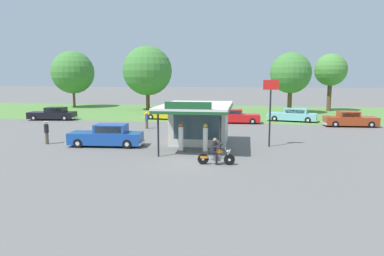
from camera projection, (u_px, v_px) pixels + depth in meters
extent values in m
plane|color=slate|center=(189.00, 161.00, 21.78)|extent=(300.00, 300.00, 0.00)
cube|color=#56843D|center=(223.00, 112.00, 51.12)|extent=(120.00, 24.00, 0.01)
cube|color=beige|center=(200.00, 124.00, 27.41)|extent=(4.17, 3.68, 2.97)
cube|color=#384C56|center=(196.00, 126.00, 25.62)|extent=(3.33, 0.05, 1.90)
cube|color=silver|center=(197.00, 105.00, 25.51)|extent=(4.87, 7.60, 0.16)
cube|color=#195128|center=(197.00, 108.00, 25.54)|extent=(4.87, 7.60, 0.18)
cube|color=#195128|center=(188.00, 105.00, 21.78)|extent=(2.92, 0.08, 0.44)
cylinder|color=black|center=(220.00, 135.00, 22.11)|extent=(0.12, 0.12, 2.97)
cylinder|color=black|center=(158.00, 134.00, 22.71)|extent=(0.12, 0.12, 2.97)
cube|color=slate|center=(181.00, 151.00, 24.46)|extent=(0.44, 0.44, 0.10)
cylinder|color=silver|center=(181.00, 139.00, 24.34)|extent=(0.34, 0.34, 1.60)
cube|color=white|center=(180.00, 138.00, 24.15)|extent=(0.22, 0.02, 0.28)
sphere|color=orange|center=(181.00, 125.00, 24.20)|extent=(0.26, 0.26, 0.26)
cube|color=slate|center=(205.00, 152.00, 24.20)|extent=(0.44, 0.44, 0.10)
cylinder|color=silver|center=(205.00, 139.00, 24.08)|extent=(0.34, 0.34, 1.60)
cube|color=white|center=(205.00, 139.00, 23.89)|extent=(0.22, 0.02, 0.28)
sphere|color=#EACC4C|center=(205.00, 126.00, 23.95)|extent=(0.26, 0.26, 0.26)
cylinder|color=black|center=(229.00, 160.00, 20.67)|extent=(0.64, 0.13, 0.64)
cylinder|color=silver|center=(229.00, 160.00, 20.67)|extent=(0.17, 0.13, 0.16)
cylinder|color=black|center=(203.00, 159.00, 20.83)|extent=(0.64, 0.13, 0.64)
cylinder|color=silver|center=(203.00, 159.00, 20.83)|extent=(0.17, 0.13, 0.16)
ellipsoid|color=orange|center=(218.00, 152.00, 20.68)|extent=(0.57, 0.27, 0.24)
cube|color=#59595E|center=(217.00, 158.00, 20.73)|extent=(0.45, 0.26, 0.36)
cube|color=black|center=(212.00, 152.00, 20.72)|extent=(0.49, 0.28, 0.10)
cylinder|color=silver|center=(228.00, 155.00, 20.64)|extent=(0.37, 0.09, 0.71)
cylinder|color=silver|center=(226.00, 148.00, 20.60)|extent=(0.07, 0.70, 0.04)
sphere|color=silver|center=(227.00, 151.00, 20.61)|extent=(0.16, 0.16, 0.16)
cube|color=orange|center=(204.00, 157.00, 20.81)|extent=(0.45, 0.20, 0.12)
cylinder|color=silver|center=(210.00, 159.00, 20.93)|extent=(0.71, 0.11, 0.18)
cube|color=black|center=(213.00, 152.00, 20.71)|extent=(0.42, 0.36, 0.14)
cylinder|color=black|center=(217.00, 158.00, 20.90)|extent=(0.13, 0.24, 0.56)
cylinder|color=black|center=(216.00, 159.00, 20.58)|extent=(0.13, 0.24, 0.56)
cylinder|color=black|center=(214.00, 146.00, 20.66)|extent=(0.43, 0.34, 0.60)
sphere|color=#9E704C|center=(215.00, 140.00, 20.60)|extent=(0.22, 0.22, 0.22)
cylinder|color=black|center=(218.00, 144.00, 20.82)|extent=(0.54, 0.11, 0.31)
cylinder|color=black|center=(218.00, 146.00, 20.42)|extent=(0.54, 0.11, 0.31)
cube|color=#19479E|center=(106.00, 138.00, 26.26)|extent=(5.42, 2.14, 0.85)
cube|color=#19479E|center=(111.00, 128.00, 26.13)|extent=(2.37, 1.71, 0.61)
cube|color=#283847|center=(96.00, 128.00, 26.22)|extent=(0.14, 1.37, 0.49)
cube|color=#283847|center=(108.00, 130.00, 25.38)|extent=(1.92, 0.17, 0.47)
cube|color=#283847|center=(114.00, 127.00, 26.88)|extent=(1.92, 0.17, 0.47)
cube|color=silver|center=(71.00, 142.00, 26.52)|extent=(0.24, 1.68, 0.18)
cube|color=silver|center=(142.00, 143.00, 26.09)|extent=(0.24, 1.68, 0.18)
sphere|color=white|center=(67.00, 138.00, 25.92)|extent=(0.18, 0.18, 0.18)
sphere|color=white|center=(74.00, 136.00, 27.03)|extent=(0.18, 0.18, 0.18)
cylinder|color=black|center=(78.00, 143.00, 25.64)|extent=(0.67, 0.25, 0.66)
cylinder|color=silver|center=(78.00, 143.00, 25.64)|extent=(0.31, 0.24, 0.30)
cylinder|color=black|center=(86.00, 139.00, 27.26)|extent=(0.67, 0.25, 0.66)
cylinder|color=silver|center=(86.00, 139.00, 27.26)|extent=(0.31, 0.24, 0.30)
cylinder|color=black|center=(127.00, 144.00, 25.35)|extent=(0.67, 0.25, 0.66)
cylinder|color=silver|center=(127.00, 144.00, 25.35)|extent=(0.31, 0.24, 0.30)
cylinder|color=black|center=(133.00, 140.00, 26.97)|extent=(0.67, 0.25, 0.66)
cylinder|color=silver|center=(133.00, 140.00, 26.97)|extent=(0.31, 0.24, 0.30)
cube|color=#993819|center=(350.00, 121.00, 36.62)|extent=(5.23, 2.19, 0.83)
cube|color=#993819|center=(348.00, 114.00, 36.54)|extent=(2.05, 1.78, 0.56)
cube|color=#283847|center=(358.00, 114.00, 36.45)|extent=(0.12, 1.48, 0.45)
cube|color=#283847|center=(346.00, 113.00, 37.35)|extent=(1.66, 0.13, 0.42)
cube|color=#283847|center=(351.00, 115.00, 35.73)|extent=(1.66, 0.13, 0.42)
cube|color=silver|center=(377.00, 124.00, 36.41)|extent=(0.22, 1.80, 0.18)
cube|color=silver|center=(324.00, 123.00, 36.91)|extent=(0.22, 1.80, 0.18)
sphere|color=white|center=(374.00, 120.00, 36.96)|extent=(0.18, 0.18, 0.18)
sphere|color=white|center=(379.00, 121.00, 35.77)|extent=(0.18, 0.18, 0.18)
cylinder|color=black|center=(365.00, 122.00, 37.36)|extent=(0.67, 0.24, 0.66)
cylinder|color=silver|center=(365.00, 122.00, 37.36)|extent=(0.31, 0.24, 0.30)
cylinder|color=black|center=(371.00, 125.00, 35.61)|extent=(0.67, 0.24, 0.66)
cylinder|color=silver|center=(371.00, 125.00, 35.61)|extent=(0.31, 0.24, 0.30)
cylinder|color=black|center=(330.00, 122.00, 37.70)|extent=(0.67, 0.24, 0.66)
cylinder|color=silver|center=(330.00, 122.00, 37.70)|extent=(0.31, 0.24, 0.30)
cylinder|color=black|center=(335.00, 124.00, 35.95)|extent=(0.67, 0.24, 0.66)
cylinder|color=silver|center=(335.00, 124.00, 35.95)|extent=(0.31, 0.24, 0.30)
cube|color=gold|center=(167.00, 115.00, 42.89)|extent=(5.43, 2.56, 0.71)
cube|color=gold|center=(166.00, 110.00, 42.84)|extent=(2.34, 1.95, 0.52)
cube|color=#283847|center=(175.00, 110.00, 42.56)|extent=(0.22, 1.50, 0.42)
cube|color=#283847|center=(169.00, 109.00, 43.64)|extent=(1.81, 0.25, 0.40)
cube|color=#283847|center=(164.00, 110.00, 42.04)|extent=(1.81, 0.25, 0.40)
cube|color=silver|center=(188.00, 117.00, 42.21)|extent=(0.34, 1.84, 0.18)
cube|color=silver|center=(147.00, 116.00, 43.64)|extent=(0.34, 1.84, 0.18)
sphere|color=white|center=(190.00, 115.00, 42.76)|extent=(0.18, 0.18, 0.18)
sphere|color=white|center=(187.00, 116.00, 41.58)|extent=(0.18, 0.18, 0.18)
cylinder|color=black|center=(184.00, 116.00, 43.31)|extent=(0.68, 0.28, 0.66)
cylinder|color=silver|center=(184.00, 116.00, 43.31)|extent=(0.32, 0.25, 0.30)
cylinder|color=black|center=(179.00, 118.00, 41.58)|extent=(0.68, 0.28, 0.66)
cylinder|color=silver|center=(179.00, 118.00, 41.58)|extent=(0.32, 0.25, 0.30)
cylinder|color=black|center=(156.00, 115.00, 44.26)|extent=(0.68, 0.28, 0.66)
cylinder|color=silver|center=(156.00, 115.00, 44.26)|extent=(0.32, 0.25, 0.30)
cylinder|color=black|center=(151.00, 117.00, 42.54)|extent=(0.68, 0.28, 0.66)
cylinder|color=silver|center=(151.00, 117.00, 42.54)|extent=(0.32, 0.25, 0.30)
cube|color=black|center=(52.00, 115.00, 42.20)|extent=(5.55, 2.53, 0.77)
cube|color=black|center=(56.00, 110.00, 42.09)|extent=(2.39, 1.93, 0.55)
cube|color=#283847|center=(47.00, 110.00, 42.13)|extent=(0.22, 1.48, 0.44)
cube|color=#283847|center=(53.00, 110.00, 41.28)|extent=(1.87, 0.26, 0.42)
cube|color=#283847|center=(59.00, 109.00, 42.90)|extent=(1.87, 0.26, 0.42)
cube|color=silver|center=(30.00, 117.00, 42.33)|extent=(0.34, 1.81, 0.18)
cube|color=silver|center=(75.00, 117.00, 42.15)|extent=(0.34, 1.81, 0.18)
sphere|color=white|center=(27.00, 115.00, 41.68)|extent=(0.18, 0.18, 0.18)
sphere|color=white|center=(32.00, 114.00, 42.88)|extent=(0.18, 0.18, 0.18)
cylinder|color=black|center=(34.00, 118.00, 41.41)|extent=(0.68, 0.28, 0.66)
cylinder|color=silver|center=(34.00, 118.00, 41.41)|extent=(0.32, 0.25, 0.30)
cylinder|color=black|center=(41.00, 116.00, 43.17)|extent=(0.68, 0.28, 0.66)
cylinder|color=silver|center=(41.00, 116.00, 43.17)|extent=(0.32, 0.25, 0.30)
cylinder|color=black|center=(65.00, 118.00, 41.30)|extent=(0.68, 0.28, 0.66)
cylinder|color=silver|center=(65.00, 118.00, 41.30)|extent=(0.32, 0.25, 0.30)
cylinder|color=black|center=(70.00, 116.00, 43.06)|extent=(0.68, 0.28, 0.66)
cylinder|color=silver|center=(70.00, 116.00, 43.06)|extent=(0.32, 0.25, 0.30)
cube|color=red|center=(236.00, 118.00, 39.29)|extent=(5.13, 2.06, 0.81)
cube|color=red|center=(233.00, 112.00, 39.24)|extent=(2.07, 1.71, 0.53)
cube|color=#283847|center=(242.00, 112.00, 39.13)|extent=(0.10, 1.44, 0.42)
cube|color=#283847|center=(233.00, 111.00, 40.02)|extent=(1.70, 0.10, 0.40)
cube|color=#283847|center=(233.00, 112.00, 38.45)|extent=(1.70, 0.10, 0.40)
cube|color=silver|center=(260.00, 121.00, 39.05)|extent=(0.20, 1.76, 0.18)
cube|color=silver|center=(213.00, 120.00, 39.61)|extent=(0.20, 1.76, 0.18)
sphere|color=white|center=(260.00, 117.00, 39.59)|extent=(0.18, 0.18, 0.18)
sphere|color=white|center=(260.00, 118.00, 38.43)|extent=(0.18, 0.18, 0.18)
cylinder|color=black|center=(252.00, 119.00, 39.99)|extent=(0.67, 0.23, 0.66)
cylinder|color=silver|center=(252.00, 119.00, 39.99)|extent=(0.31, 0.23, 0.30)
cylinder|color=black|center=(253.00, 121.00, 38.29)|extent=(0.67, 0.23, 0.66)
cylinder|color=silver|center=(253.00, 121.00, 38.29)|extent=(0.31, 0.23, 0.30)
cylinder|color=black|center=(221.00, 119.00, 40.36)|extent=(0.67, 0.23, 0.66)
cylinder|color=silver|center=(221.00, 119.00, 40.36)|extent=(0.31, 0.23, 0.30)
cylinder|color=black|center=(221.00, 121.00, 38.67)|extent=(0.67, 0.23, 0.66)
cylinder|color=silver|center=(221.00, 121.00, 38.67)|extent=(0.31, 0.23, 0.30)
cube|color=#7AC6D1|center=(292.00, 116.00, 40.87)|extent=(5.65, 3.09, 0.77)
cube|color=#7AC6D1|center=(296.00, 111.00, 40.63)|extent=(2.76, 2.19, 0.54)
cube|color=#283847|center=(285.00, 111.00, 41.07)|extent=(0.38, 1.45, 0.43)
cube|color=#283847|center=(295.00, 112.00, 39.87)|extent=(2.03, 0.51, 0.41)
cube|color=#283847|center=(296.00, 110.00, 41.38)|extent=(2.03, 0.51, 0.41)
cube|color=silver|center=(268.00, 118.00, 41.92)|extent=(0.53, 1.79, 0.18)
cube|color=silver|center=(317.00, 120.00, 39.90)|extent=(0.53, 1.79, 0.18)
sphere|color=white|center=(267.00, 116.00, 41.32)|extent=(0.18, 0.18, 0.18)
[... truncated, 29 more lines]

